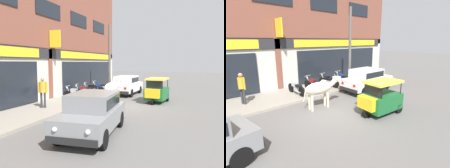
# 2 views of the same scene
# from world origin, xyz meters

# --- Properties ---
(ground_plane) EXTENTS (90.00, 90.00, 0.00)m
(ground_plane) POSITION_xyz_m (0.00, 0.00, 0.00)
(ground_plane) COLOR #605E5B
(sidewalk) EXTENTS (19.00, 2.98, 0.12)m
(sidewalk) POSITION_xyz_m (0.00, 3.69, 0.06)
(sidewalk) COLOR gray
(sidewalk) RESTS_ON ground
(shop_building) EXTENTS (23.00, 1.40, 9.79)m
(shop_building) POSITION_xyz_m (-0.00, 5.44, 4.69)
(shop_building) COLOR brown
(shop_building) RESTS_ON ground
(cow) EXTENTS (2.15, 0.71, 1.61)m
(cow) POSITION_xyz_m (0.03, 0.85, 1.01)
(cow) COLOR beige
(cow) RESTS_ON ground
(car_0) EXTENTS (3.67, 1.73, 1.46)m
(car_0) POSITION_xyz_m (4.16, 1.19, 0.81)
(car_0) COLOR black
(car_0) RESTS_ON ground
(auto_rickshaw) EXTENTS (2.06, 1.36, 1.52)m
(auto_rickshaw) POSITION_xyz_m (1.59, -1.53, 0.66)
(auto_rickshaw) COLOR black
(auto_rickshaw) RESTS_ON ground
(motorcycle_0) EXTENTS (0.52, 1.81, 0.88)m
(motorcycle_0) POSITION_xyz_m (0.13, 3.35, 0.51)
(motorcycle_0) COLOR black
(motorcycle_0) RESTS_ON sidewalk
(motorcycle_1) EXTENTS (0.57, 1.80, 0.88)m
(motorcycle_1) POSITION_xyz_m (1.50, 3.40, 0.51)
(motorcycle_1) COLOR black
(motorcycle_1) RESTS_ON sidewalk
(motorcycle_2) EXTENTS (0.52, 1.81, 0.88)m
(motorcycle_2) POSITION_xyz_m (2.72, 3.40, 0.51)
(motorcycle_2) COLOR black
(motorcycle_2) RESTS_ON sidewalk
(motorcycle_3) EXTENTS (0.53, 1.81, 0.88)m
(motorcycle_3) POSITION_xyz_m (4.01, 3.33, 0.51)
(motorcycle_3) COLOR black
(motorcycle_3) RESTS_ON sidewalk
(pedestrian) EXTENTS (0.32, 0.47, 1.60)m
(pedestrian) POSITION_xyz_m (-2.68, 3.68, 1.10)
(pedestrian) COLOR #2D2D33
(pedestrian) RESTS_ON sidewalk
(utility_pole) EXTENTS (0.18, 0.18, 5.24)m
(utility_pole) POSITION_xyz_m (3.88, 2.50, 2.74)
(utility_pole) COLOR #595651
(utility_pole) RESTS_ON sidewalk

